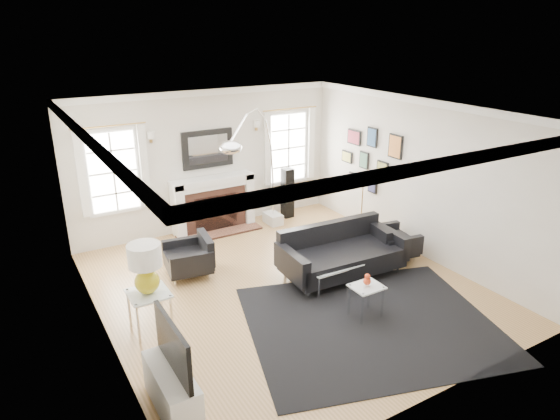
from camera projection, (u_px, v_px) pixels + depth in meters
floor at (285, 287)px, 8.00m from camera, size 6.00×6.00×0.00m
back_wall at (207, 161)px, 9.93m from camera, size 5.50×0.04×2.80m
front_wall at (437, 290)px, 5.09m from camera, size 5.50×0.04×2.80m
left_wall at (96, 243)px, 6.20m from camera, size 0.04×6.00×2.80m
right_wall at (418, 178)px, 8.82m from camera, size 0.04×6.00×2.80m
ceiling at (286, 111)px, 7.02m from camera, size 5.50×6.00×0.02m
crown_molding at (286, 116)px, 7.04m from camera, size 5.50×6.00×0.12m
fireplace at (214, 204)px, 10.06m from camera, size 1.70×0.69×1.11m
mantel_mirror at (208, 149)px, 9.80m from camera, size 1.05×0.07×0.75m
window_left at (113, 172)px, 8.98m from camera, size 1.24×0.15×1.62m
window_right at (288, 148)px, 10.75m from camera, size 1.24×0.15×1.62m
gallery_wall at (369, 155)px, 9.80m from camera, size 0.04×1.73×1.29m
tv_unit at (172, 384)px, 5.34m from camera, size 0.35×1.00×1.09m
area_rug at (371, 324)px, 7.00m from camera, size 4.03×3.65×0.01m
sofa at (340, 254)px, 8.29m from camera, size 2.12×1.06×0.68m
armchair_left at (191, 258)px, 8.30m from camera, size 0.83×0.91×0.55m
armchair_right at (390, 242)px, 8.87m from camera, size 0.85×0.92×0.55m
coffee_table at (325, 262)px, 8.03m from camera, size 0.89×0.89×0.39m
side_table_left at (149, 300)px, 6.70m from camera, size 0.53×0.53×0.58m
nesting_table at (366, 293)px, 7.06m from camera, size 0.44×0.37×0.49m
gourd_lamp at (145, 265)px, 6.52m from camera, size 0.44×0.44×0.70m
orange_vase at (367, 280)px, 6.99m from camera, size 0.11×0.11×0.17m
arc_floor_lamp at (254, 171)px, 9.15m from camera, size 1.86×1.73×2.64m
stick_floor_lamp at (363, 183)px, 9.30m from camera, size 0.28×0.28×1.36m
speaker_tower at (287, 193)px, 10.74m from camera, size 0.22×0.22×1.08m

